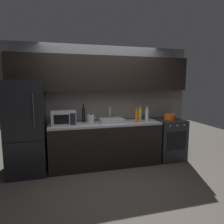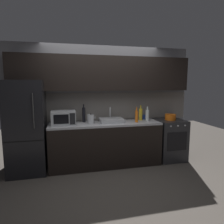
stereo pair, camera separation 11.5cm
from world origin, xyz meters
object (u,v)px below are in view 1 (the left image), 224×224
at_px(mug_blue, 143,117).
at_px(oven_range, 169,139).
at_px(wine_bottle_dark, 84,115).
at_px(microwave, 64,118).
at_px(wine_bottle_orange, 136,116).
at_px(cooking_pot, 169,117).
at_px(refrigerator, 26,128).
at_px(kettle, 91,119).
at_px(wine_bottle_clear, 147,115).
at_px(wine_bottle_yellow, 140,114).

bearing_deg(mug_blue, oven_range, -19.72).
xyz_separation_m(wine_bottle_dark, mug_blue, (1.34, 0.01, -0.11)).
bearing_deg(wine_bottle_dark, microwave, -157.18).
relative_size(oven_range, microwave, 1.96).
bearing_deg(wine_bottle_dark, oven_range, -5.80).
bearing_deg(wine_bottle_orange, cooking_pot, 5.69).
xyz_separation_m(oven_range, wine_bottle_dark, (-1.89, 0.19, 0.61)).
height_order(refrigerator, kettle, refrigerator).
xyz_separation_m(refrigerator, wine_bottle_orange, (2.15, -0.08, 0.15)).
relative_size(oven_range, wine_bottle_dark, 2.41).
xyz_separation_m(microwave, mug_blue, (1.75, 0.18, -0.08)).
relative_size(wine_bottle_orange, wine_bottle_clear, 1.00).
height_order(oven_range, wine_bottle_clear, wine_bottle_clear).
distance_m(kettle, mug_blue, 1.23).
bearing_deg(wine_bottle_yellow, kettle, -172.72).
xyz_separation_m(wine_bottle_yellow, cooking_pot, (0.65, -0.13, -0.07)).
bearing_deg(refrigerator, wine_bottle_dark, 9.93).
bearing_deg(wine_bottle_yellow, mug_blue, 32.61).
bearing_deg(kettle, oven_range, 0.23).
bearing_deg(microwave, kettle, -2.91).
height_order(refrigerator, microwave, refrigerator).
xyz_separation_m(oven_range, kettle, (-1.77, -0.01, 0.54)).
bearing_deg(kettle, mug_blue, 9.63).
xyz_separation_m(wine_bottle_orange, wine_bottle_yellow, (0.17, 0.22, 0.01)).
bearing_deg(kettle, wine_bottle_yellow, 7.28).
bearing_deg(wine_bottle_yellow, wine_bottle_orange, -128.57).
relative_size(wine_bottle_dark, wine_bottle_yellow, 1.15).
relative_size(kettle, mug_blue, 1.99).
distance_m(kettle, wine_bottle_orange, 0.95).
height_order(wine_bottle_orange, wine_bottle_clear, wine_bottle_orange).
distance_m(oven_range, cooking_pot, 0.51).
bearing_deg(cooking_pot, mug_blue, 160.21).
bearing_deg(wine_bottle_dark, wine_bottle_orange, -14.37).
height_order(microwave, kettle, microwave).
relative_size(refrigerator, oven_range, 1.95).
bearing_deg(oven_range, kettle, -179.77).
xyz_separation_m(wine_bottle_clear, cooking_pot, (0.54, -0.01, -0.06)).
bearing_deg(wine_bottle_dark, refrigerator, -170.07).
height_order(refrigerator, mug_blue, refrigerator).
xyz_separation_m(wine_bottle_orange, cooking_pot, (0.82, 0.08, -0.06)).
bearing_deg(wine_bottle_orange, wine_bottle_dark, 165.63).
bearing_deg(refrigerator, wine_bottle_orange, -2.17).
xyz_separation_m(refrigerator, mug_blue, (2.43, 0.20, 0.07)).
height_order(refrigerator, wine_bottle_clear, refrigerator).
bearing_deg(mug_blue, wine_bottle_yellow, -147.39).
bearing_deg(mug_blue, microwave, -174.13).
distance_m(wine_bottle_clear, mug_blue, 0.20).
relative_size(microwave, wine_bottle_orange, 1.47).
distance_m(refrigerator, microwave, 0.70).
distance_m(microwave, wine_bottle_yellow, 1.65).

